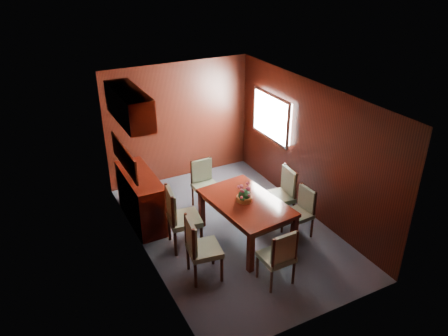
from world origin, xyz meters
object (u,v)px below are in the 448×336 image
chair_left_near (199,246)px  chair_head (279,255)px  sideboard (141,198)px  flower_centerpiece (244,193)px  chair_right_near (302,209)px  dining_table (246,206)px

chair_left_near → chair_head: 1.14m
chair_head → chair_left_near: bearing=143.7°
sideboard → flower_centerpiece: flower_centerpiece is taller
chair_right_near → flower_centerpiece: flower_centerpiece is taller
sideboard → dining_table: 1.88m
dining_table → chair_head: size_ratio=1.77×
chair_left_near → flower_centerpiece: chair_left_near is taller
chair_left_near → chair_head: (0.93, -0.65, -0.04)m
dining_table → chair_left_near: size_ratio=1.63×
chair_left_near → chair_right_near: (1.94, 0.20, -0.07)m
chair_right_near → flower_centerpiece: 1.03m
chair_head → flower_centerpiece: size_ratio=3.38×
chair_head → flower_centerpiece: 1.24m
sideboard → flower_centerpiece: size_ratio=5.16×
chair_head → sideboard: bearing=114.7°
chair_right_near → chair_left_near: bearing=92.6°
dining_table → flower_centerpiece: size_ratio=5.97×
chair_left_near → flower_centerpiece: size_ratio=3.67×
dining_table → chair_left_near: bearing=-160.2°
dining_table → chair_head: 1.17m
dining_table → chair_left_near: chair_left_near is taller
sideboard → chair_head: chair_head is taller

